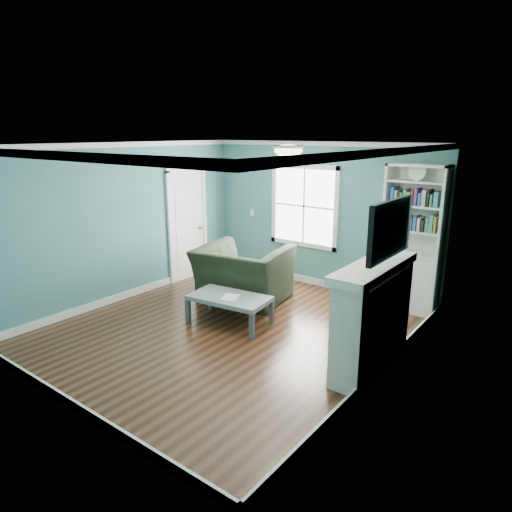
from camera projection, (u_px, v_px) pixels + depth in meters
The scene contains 13 objects.
floor at pixel (229, 329), 6.60m from camera, with size 5.00×5.00×0.00m, color black.
room_walls at pixel (227, 221), 6.18m from camera, with size 5.00×5.00×5.00m.
trim at pixel (228, 246), 6.27m from camera, with size 4.50×5.00×2.60m.
window at pixel (304, 206), 8.30m from camera, with size 1.40×0.06×1.50m.
bookshelf at pixel (411, 254), 7.09m from camera, with size 0.90×0.35×2.31m.
fireplace at pixel (374, 318), 5.37m from camera, with size 0.44×1.58×1.30m.
tv at pixel (391, 229), 5.01m from camera, with size 0.06×1.10×0.65m, color black.
door at pixel (188, 223), 8.69m from camera, with size 0.12×0.98×2.17m.
ceiling_fixture at pixel (288, 150), 5.48m from camera, with size 0.38×0.38×0.15m.
light_switch at pixel (252, 213), 9.07m from camera, with size 0.08×0.01×0.12m, color white.
recliner at pixel (243, 265), 7.57m from camera, with size 1.42×0.92×1.24m, color black.
coffee_table at pixel (230, 300), 6.71m from camera, with size 1.24×0.78×0.43m.
paper_sheet at pixel (230, 297), 6.65m from camera, with size 0.23×0.29×0.00m, color white.
Camera 1 is at (4.00, -4.61, 2.76)m, focal length 32.00 mm.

